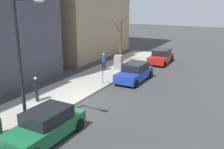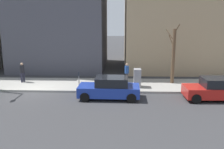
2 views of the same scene
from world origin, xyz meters
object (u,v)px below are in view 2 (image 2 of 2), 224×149
(parked_car_red, at_px, (216,89))
(pedestrian_near_meter, at_px, (127,72))
(parked_car_blue, at_px, (110,88))
(bare_tree, at_px, (173,55))
(parking_meter, at_px, (79,79))
(utility_box, at_px, (137,78))
(pedestrian_midblock, at_px, (22,71))

(parked_car_red, xyz_separation_m, pedestrian_near_meter, (3.74, 6.02, 0.35))
(parked_car_blue, distance_m, bare_tree, 6.60)
(parking_meter, xyz_separation_m, utility_box, (0.85, -4.48, -0.13))
(parked_car_blue, xyz_separation_m, pedestrian_near_meter, (3.74, -1.26, 0.35))
(pedestrian_midblock, bearing_deg, parking_meter, 96.63)
(bare_tree, bearing_deg, parked_car_red, -150.01)
(pedestrian_near_meter, relative_size, pedestrian_midblock, 1.00)
(pedestrian_near_meter, bearing_deg, parked_car_red, 60.48)
(parked_car_blue, relative_size, pedestrian_near_meter, 2.55)
(parked_car_red, xyz_separation_m, pedestrian_midblock, (3.70, 14.84, 0.35))
(parked_car_red, distance_m, utility_box, 5.81)
(parked_car_blue, height_order, pedestrian_near_meter, pedestrian_near_meter)
(parked_car_blue, distance_m, pedestrian_midblock, 8.42)
(pedestrian_midblock, bearing_deg, parked_car_blue, 91.81)
(utility_box, bearing_deg, parking_meter, 100.75)
(pedestrian_midblock, bearing_deg, pedestrian_near_meter, 118.13)
(utility_box, distance_m, bare_tree, 3.66)
(parking_meter, distance_m, pedestrian_near_meter, 4.21)
(parking_meter, bearing_deg, utility_box, -79.25)
(parking_meter, distance_m, utility_box, 4.56)
(parking_meter, bearing_deg, pedestrian_midblock, 68.76)
(parked_car_red, height_order, pedestrian_near_meter, pedestrian_near_meter)
(parked_car_blue, distance_m, utility_box, 3.28)
(pedestrian_near_meter, bearing_deg, pedestrian_midblock, -87.42)
(pedestrian_near_meter, xyz_separation_m, pedestrian_midblock, (-0.04, 8.82, 0.00))
(parked_car_red, height_order, pedestrian_midblock, pedestrian_midblock)
(parked_car_blue, distance_m, pedestrian_near_meter, 3.96)
(bare_tree, bearing_deg, pedestrian_near_meter, 91.79)
(parked_car_red, relative_size, pedestrian_midblock, 2.56)
(bare_tree, height_order, pedestrian_near_meter, bare_tree)
(utility_box, xyz_separation_m, bare_tree, (1.31, -3.00, 1.64))
(parking_meter, bearing_deg, bare_tree, -73.91)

